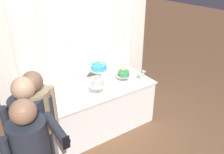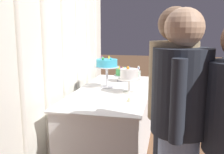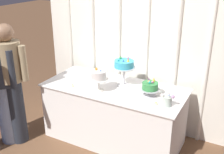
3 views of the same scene
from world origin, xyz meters
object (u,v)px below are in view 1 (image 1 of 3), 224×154
cake_display_rightmost (123,74)px  guest_man_dark_suit (41,129)px  cake_display_leftmost (98,83)px  cake_display_center (99,68)px  cake_table (99,108)px  tealight_near_left (137,81)px  flower_vase (142,76)px  tealight_far_left (78,103)px  guest_man_pink_jacket (33,137)px

cake_display_rightmost → guest_man_dark_suit: size_ratio=0.15×
cake_display_leftmost → cake_display_center: (0.20, 0.30, 0.08)m
cake_table → guest_man_dark_suit: 1.40m
tealight_near_left → cake_display_leftmost: bearing=179.3°
flower_vase → tealight_far_left: (-1.24, -0.07, -0.06)m
cake_display_center → guest_man_dark_suit: size_ratio=0.24×
cake_display_leftmost → cake_display_rightmost: (0.61, 0.18, -0.09)m
cake_display_center → tealight_near_left: size_ratio=7.72×
tealight_far_left → tealight_near_left: size_ratio=0.80×
cake_table → tealight_far_left: tealight_far_left is taller
cake_display_rightmost → flower_vase: bearing=-31.2°
tealight_near_left → guest_man_pink_jacket: bearing=-165.4°
cake_table → guest_man_pink_jacket: bearing=-151.0°
cake_display_center → guest_man_pink_jacket: size_ratio=0.24×
guest_man_pink_jacket → cake_table: bearing=29.0°
cake_display_leftmost → tealight_near_left: cake_display_leftmost is taller
flower_vase → tealight_near_left: bearing=-168.7°
cake_display_rightmost → cake_table: bearing=178.6°
cake_display_leftmost → flower_vase: 0.89m
cake_display_leftmost → cake_display_rightmost: 0.64m
cake_table → tealight_far_left: 0.68m
tealight_far_left → guest_man_dark_suit: 0.78m
cake_display_leftmost → guest_man_pink_jacket: bearing=-156.1°
flower_vase → cake_table: bearing=167.1°
cake_display_rightmost → tealight_near_left: 0.26m
cake_display_center → tealight_near_left: cake_display_center is taller
tealight_near_left → guest_man_pink_jacket: 1.96m
guest_man_dark_suit → guest_man_pink_jacket: 0.12m
tealight_far_left → guest_man_dark_suit: bearing=-149.6°
cake_display_center → guest_man_pink_jacket: (-1.34, -0.80, -0.20)m
cake_display_center → tealight_far_left: bearing=-147.6°
tealight_far_left → tealight_near_left: tealight_far_left is taller
cake_table → cake_display_center: bearing=51.3°
tealight_near_left → flower_vase: bearing=11.3°
flower_vase → cake_display_leftmost: bearing=-179.0°
tealight_near_left → cake_display_center: bearing=151.1°
tealight_far_left → flower_vase: bearing=3.4°
flower_vase → guest_man_pink_jacket: guest_man_pink_jacket is taller
cake_display_leftmost → tealight_near_left: bearing=-0.7°
guest_man_pink_jacket → cake_display_rightmost: bearing=21.3°
tealight_far_left → guest_man_dark_suit: (-0.66, -0.39, 0.09)m
flower_vase → guest_man_dark_suit: (-1.91, -0.46, 0.04)m
cake_display_center → tealight_far_left: (-0.56, -0.36, -0.26)m
cake_display_leftmost → guest_man_pink_jacket: 1.24m
guest_man_dark_suit → cake_display_rightmost: bearing=21.0°
cake_display_rightmost → tealight_near_left: (0.15, -0.19, -0.10)m
flower_vase → guest_man_pink_jacket: 2.08m
tealight_far_left → tealight_near_left: bearing=2.5°
cake_display_rightmost → tealight_far_left: 1.01m
cake_display_leftmost → guest_man_dark_suit: 1.12m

